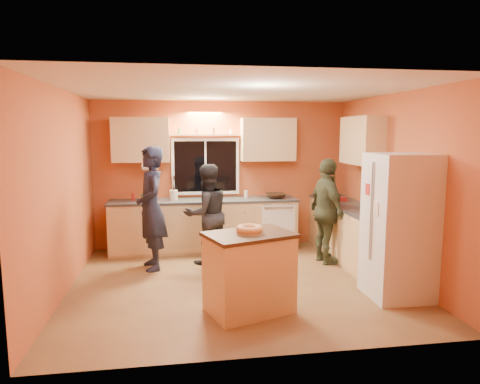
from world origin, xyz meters
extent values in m
plane|color=brown|center=(0.00, 0.00, 0.00)|extent=(4.50, 4.50, 0.00)
cube|color=#B7522F|center=(0.00, 2.00, 1.30)|extent=(4.50, 0.04, 2.60)
cube|color=#B7522F|center=(0.00, -2.00, 1.30)|extent=(4.50, 0.04, 2.60)
cube|color=#B7522F|center=(-2.25, 0.00, 1.30)|extent=(0.04, 4.00, 2.60)
cube|color=#B7522F|center=(2.25, 0.00, 1.30)|extent=(0.04, 4.00, 2.60)
cube|color=white|center=(0.00, 0.00, 2.60)|extent=(4.50, 4.00, 0.02)
cube|color=black|center=(-0.30, 1.99, 1.45)|extent=(1.10, 0.02, 0.90)
cube|color=white|center=(-0.30, 1.97, 1.45)|extent=(1.20, 0.04, 1.00)
cube|color=tan|center=(-1.40, 1.83, 1.92)|extent=(0.95, 0.33, 0.75)
cube|color=tan|center=(0.80, 1.83, 1.92)|extent=(0.95, 0.33, 0.75)
cube|color=tan|center=(2.08, 0.80, 1.92)|extent=(0.33, 1.00, 0.75)
cylinder|color=silver|center=(-1.25, 1.72, 1.48)|extent=(0.27, 0.12, 0.12)
cube|color=tan|center=(-0.35, 1.70, 0.43)|extent=(3.20, 0.60, 0.86)
cube|color=#282B2D|center=(-0.35, 1.70, 0.88)|extent=(3.24, 0.62, 0.04)
cube|color=tan|center=(1.95, 1.70, 0.43)|extent=(0.60, 0.60, 0.86)
cube|color=#282B2D|center=(1.95, 1.70, 0.88)|extent=(0.62, 0.62, 0.04)
cube|color=tan|center=(1.95, 0.50, 0.43)|extent=(0.60, 1.80, 0.86)
cube|color=#282B2D|center=(1.95, 0.50, 0.88)|extent=(0.62, 1.84, 0.04)
cube|color=silver|center=(1.89, -0.80, 0.90)|extent=(0.72, 0.70, 1.80)
cube|color=tan|center=(-0.02, -0.98, 0.45)|extent=(1.06, 0.88, 0.89)
cube|color=black|center=(-0.02, -0.98, 0.90)|extent=(1.12, 0.93, 0.04)
torus|color=tan|center=(-0.02, -0.98, 0.97)|extent=(0.31, 0.31, 0.09)
imported|color=black|center=(-1.20, 0.81, 0.93)|extent=(0.59, 0.76, 1.85)
imported|color=black|center=(-0.36, 0.97, 0.78)|extent=(0.93, 0.84, 1.57)
imported|color=#353C26|center=(1.50, 0.68, 0.83)|extent=(0.51, 1.01, 1.65)
imported|color=black|center=(0.91, 1.66, 0.94)|extent=(0.39, 0.39, 0.09)
cylinder|color=beige|center=(-0.87, 1.71, 0.99)|extent=(0.14, 0.14, 0.17)
imported|color=gray|center=(1.95, 0.24, 1.04)|extent=(0.26, 0.23, 0.28)
cube|color=#AD211A|center=(1.93, 1.14, 0.94)|extent=(0.17, 0.13, 0.07)
camera|label=1|loc=(-0.83, -5.61, 2.05)|focal=32.00mm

